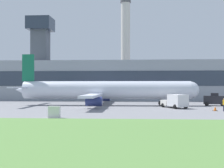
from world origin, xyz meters
The scene contains 9 objects.
ground_plane centered at (0.00, 0.00, 0.00)m, with size 400.00×400.00×0.00m, color gray.
terminal_building centered at (-0.56, 26.46, 4.94)m, with size 83.87×13.43×20.62m.
smokestack_left centered at (4.95, 53.11, 16.14)m, with size 3.49×3.49×31.99m.
airplane centered at (2.32, 4.61, 2.68)m, with size 32.79×28.62×9.18m.
pushback_tug centered at (21.82, 5.12, 1.01)m, with size 4.03×3.06×2.23m.
baggage_truck centered at (14.20, -1.20, 1.06)m, with size 3.94×5.70×2.14m.
ground_crew_person centered at (20.12, -6.68, 0.92)m, with size 0.42×0.42×1.80m.
traffic_cone_near_nose centered at (19.05, -6.01, 0.29)m, with size 0.64×0.64×0.63m.
utility_cabinet centered at (-0.95, -17.05, 0.65)m, with size 1.25×0.61×1.30m.
Camera 1 is at (7.72, -50.47, 3.54)m, focal length 50.00 mm.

